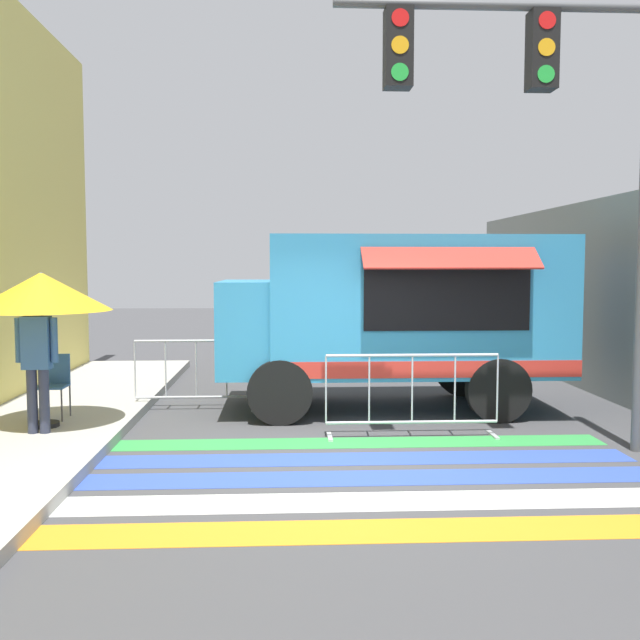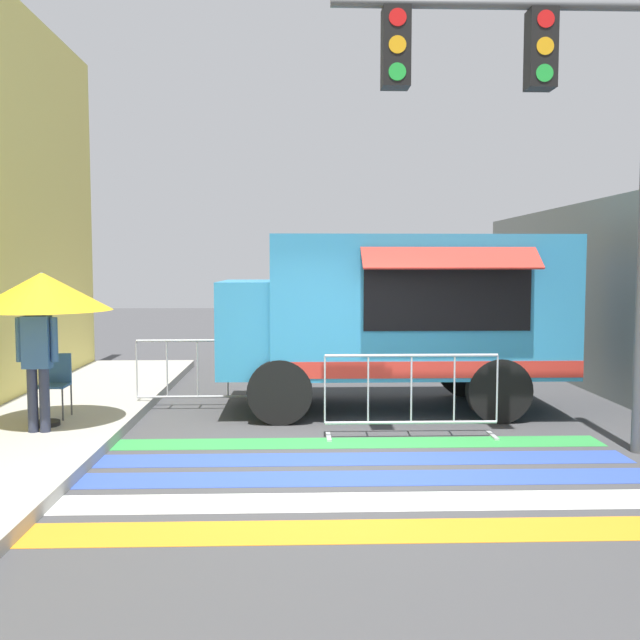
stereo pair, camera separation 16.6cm
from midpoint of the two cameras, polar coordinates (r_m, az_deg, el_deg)
name	(u,v)px [view 1 (the left image)]	position (r m, az deg, el deg)	size (l,w,h in m)	color
ground_plane	(362,463)	(8.38, 2.82, -11.35)	(60.00, 60.00, 0.00)	#424244
concrete_wall_right	(634,300)	(12.32, 23.46, 1.44)	(0.20, 16.00, 3.43)	gray
crosswalk_painted	(368,478)	(7.81, 3.26, -12.49)	(6.40, 3.60, 0.01)	orange
food_truck	(388,310)	(11.24, 5.05, 0.80)	(5.27, 2.73, 2.72)	#338CBF
traffic_signal_pole	(543,112)	(9.06, 16.92, 15.65)	(3.93, 0.29, 5.70)	#515456
patio_umbrella	(41,292)	(10.02, -21.83, 2.07)	(1.80, 1.80, 2.04)	black
folding_chair	(53,380)	(10.70, -20.97, -4.48)	(0.40, 0.40, 0.89)	#4C4C51
vendor_person	(37,355)	(9.73, -22.17, -2.59)	(0.53, 0.23, 1.75)	#2D3347
barricade_front	(412,395)	(9.52, 6.88, -6.01)	(2.31, 0.44, 1.11)	#B7BABF
barricade_side	(196,375)	(11.41, -10.29, -4.37)	(1.93, 0.44, 1.11)	#B7BABF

